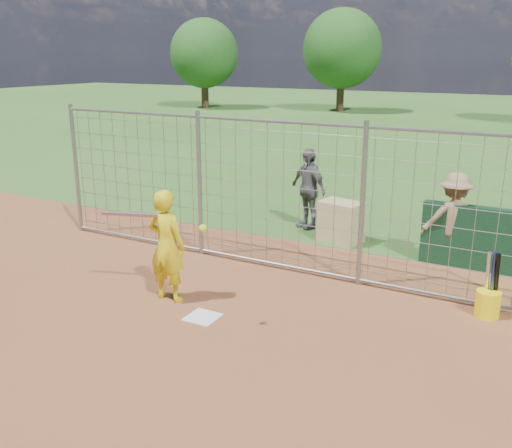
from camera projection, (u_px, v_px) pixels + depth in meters
The scene contains 11 objects.
ground at pixel (211, 312), 8.12m from camera, with size 100.00×100.00×0.00m, color #2D591E.
infield_dirt at pixel (44, 428), 5.59m from camera, with size 18.00×18.00×0.00m, color brown.
home_plate at pixel (203, 317), 7.95m from camera, with size 0.43×0.43×0.02m, color silver.
dugout_wall at pixel (501, 242), 9.42m from camera, with size 2.60×0.20×1.10m, color #11381E.
batter at pixel (167, 246), 8.32m from camera, with size 0.62×0.41×1.69m, color gold.
bystander_b at pixel (308, 188), 11.87m from camera, with size 0.99×0.41×1.69m, color #58575C.
bystander_c at pixel (453, 219), 9.78m from camera, with size 1.05×0.60×1.62m, color olive.
equipment_bin at pixel (341, 222), 11.09m from camera, with size 0.80×0.55×0.80m, color tan.
equipment_in_play at pixel (146, 217), 7.95m from camera, with size 1.93×0.52×0.17m.
bucket_with_bats at pixel (488, 300), 7.93m from camera, with size 0.34×0.37×0.97m.
backstop_fence at pixel (275, 197), 9.44m from camera, with size 9.08×0.08×2.60m.
Camera 1 is at (4.13, -6.19, 3.53)m, focal length 40.00 mm.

